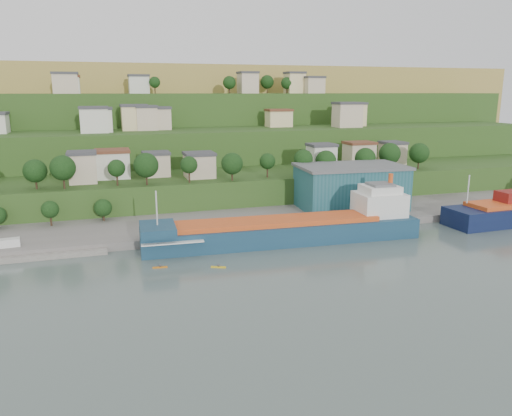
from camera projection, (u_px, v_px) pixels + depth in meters
name	position (u px, v px, depth m)	size (l,w,h in m)	color
ground	(274.00, 257.00, 110.35)	(500.00, 500.00, 0.00)	#4B5C58
quay	(307.00, 220.00, 142.22)	(220.00, 26.00, 4.00)	slate
pebble_beach	(16.00, 251.00, 114.65)	(40.00, 18.00, 2.40)	slate
hillside	(169.00, 160.00, 266.98)	(360.00, 210.77, 96.00)	#284719
cargo_ship_near	(292.00, 230.00, 121.63)	(68.35, 14.19, 17.44)	#14344D
warehouse	(351.00, 186.00, 147.50)	(32.28, 21.17, 12.80)	#1D5159
caravan	(7.00, 245.00, 111.14)	(5.56, 2.32, 2.59)	silver
dinghy	(60.00, 241.00, 116.93)	(3.77, 1.41, 0.75)	silver
kayak_orange	(160.00, 267.00, 103.81)	(3.11, 0.87, 0.77)	#CC6D12
kayak_yellow	(218.00, 267.00, 103.91)	(3.10, 1.80, 0.79)	gold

